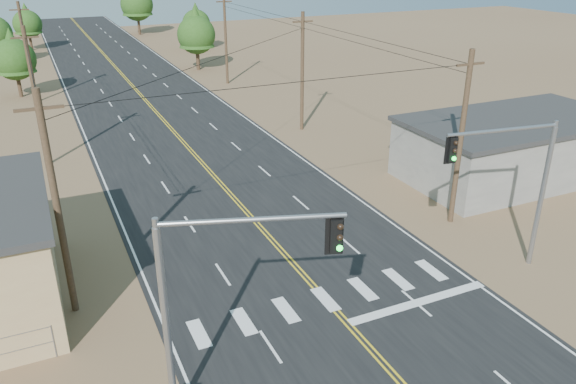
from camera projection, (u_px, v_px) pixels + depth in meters
road at (193, 153)px, 44.04m from camera, size 15.00×200.00×0.02m
building_right at (513, 149)px, 38.87m from camera, size 15.00×8.00×4.00m
utility_pole_left_near at (57, 206)px, 22.99m from camera, size 1.80×0.30×10.00m
utility_pole_left_mid at (36, 97)px, 39.62m from camera, size 1.80×0.30×10.00m
utility_pole_left_far at (27, 52)px, 56.26m from camera, size 1.80×0.30×10.00m
utility_pole_right_near at (461, 138)px, 31.04m from camera, size 1.80×0.30×10.00m
utility_pole_right_mid at (302, 71)px, 47.67m from camera, size 1.80×0.30×10.00m
utility_pole_right_far at (226, 39)px, 64.30m from camera, size 1.80×0.30×10.00m
signal_mast_left at (216, 288)px, 17.46m from camera, size 5.55×2.08×7.63m
signal_mast_right at (518, 174)px, 26.27m from camera, size 5.73×1.07×7.55m
tree_left_near at (13, 55)px, 58.64m from camera, size 4.36×4.36×7.26m
tree_left_far at (27, 21)px, 85.93m from camera, size 4.25×4.25×7.09m
tree_right_near at (196, 31)px, 71.74m from camera, size 4.85×4.85×8.09m
tree_right_mid at (196, 21)px, 86.14m from camera, size 4.28×4.28×7.13m
tree_right_far at (136, 1)px, 100.67m from camera, size 5.74×5.74×9.57m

